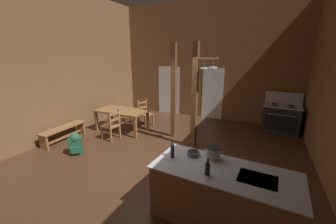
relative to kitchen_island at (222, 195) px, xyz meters
name	(u,v)px	position (x,y,z in m)	size (l,w,h in m)	color
ground_plane	(156,164)	(-1.81, 1.16, -0.50)	(7.86, 9.20, 0.10)	#422819
wall_back	(206,62)	(-1.81, 5.43, 1.83)	(7.86, 0.14, 4.55)	brown
wall_left	(45,65)	(-5.41, 1.16, 1.83)	(0.14, 9.20, 4.55)	brown
glazed_door_back_left	(169,90)	(-3.40, 5.36, 0.57)	(1.00, 0.01, 2.05)	white
glazed_panel_back_right	(212,94)	(-1.46, 5.36, 0.57)	(0.84, 0.01, 2.05)	white
kitchen_island	(222,195)	(0.00, 0.00, 0.00)	(2.22, 1.09, 0.90)	brown
stove_range	(281,118)	(1.04, 4.78, 0.03)	(1.19, 0.88, 1.32)	#262626
support_post_with_pot_rack	(196,94)	(-1.24, 2.43, 1.10)	(0.65, 0.23, 2.90)	brown
support_post_center	(174,92)	(-2.09, 2.87, 1.00)	(0.14, 0.14, 2.90)	brown
dining_table	(122,112)	(-3.91, 2.61, 0.20)	(1.71, 0.92, 0.74)	brown
ladderback_chair_near_window	(123,111)	(-4.45, 3.39, 0.00)	(0.62, 0.62, 0.95)	olive
ladderback_chair_by_post	(145,113)	(-3.50, 3.45, 0.00)	(0.55, 0.55, 0.95)	olive
ladderback_chair_at_table_end	(112,125)	(-3.74, 1.87, 0.00)	(0.48, 0.48, 0.95)	olive
bench_along_left_wall	(64,131)	(-4.99, 1.13, -0.14)	(0.40, 1.46, 0.44)	brown
backpack	(75,143)	(-3.94, 0.66, -0.14)	(0.39, 0.39, 0.60)	#1E5138
stockpot_on_counter	(213,153)	(-0.24, 0.30, 0.55)	(0.31, 0.24, 0.20)	#A8AAB2
mixing_bowl_on_counter	(193,153)	(-0.57, 0.26, 0.49)	(0.22, 0.22, 0.08)	slate
bottle_tall_on_counter	(172,150)	(-0.87, 0.04, 0.58)	(0.06, 0.06, 0.31)	#1E2328
bottle_short_on_counter	(208,168)	(-0.20, -0.23, 0.56)	(0.08, 0.08, 0.27)	#1E2328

